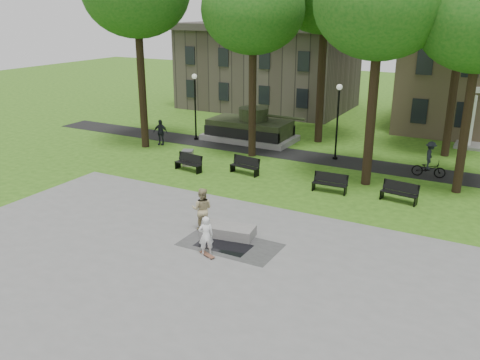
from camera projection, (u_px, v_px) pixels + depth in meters
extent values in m
plane|color=#2E5B15|center=(233.00, 228.00, 22.18)|extent=(120.00, 120.00, 0.00)
cube|color=gray|center=(165.00, 278.00, 18.02)|extent=(22.00, 16.00, 0.02)
cube|color=black|center=(326.00, 159.00, 32.16)|extent=(44.00, 2.60, 0.01)
cube|color=#4C443D|center=(269.00, 69.00, 48.03)|extent=(15.00, 10.00, 7.20)
cylinder|color=black|center=(142.00, 81.00, 33.65)|extent=(0.52, 0.52, 8.96)
cylinder|color=black|center=(252.00, 94.00, 31.66)|extent=(0.48, 0.48, 8.00)
ellipsoid|color=#144E12|center=(253.00, 10.00, 30.04)|extent=(6.20, 6.20, 5.27)
cylinder|color=black|center=(372.00, 108.00, 26.32)|extent=(0.50, 0.50, 8.32)
ellipsoid|color=#144E12|center=(381.00, 2.00, 24.65)|extent=(6.60, 6.60, 5.61)
cylinder|color=black|center=(467.00, 119.00, 25.22)|extent=(0.46, 0.46, 7.68)
cylinder|color=black|center=(321.00, 76.00, 34.89)|extent=(0.54, 0.54, 9.28)
cylinder|color=black|center=(454.00, 89.00, 31.57)|extent=(0.50, 0.50, 8.64)
cylinder|color=black|center=(195.00, 110.00, 36.22)|extent=(0.12, 0.12, 4.40)
sphere|color=silver|center=(194.00, 76.00, 35.46)|extent=(0.36, 0.36, 0.36)
cylinder|color=black|center=(196.00, 139.00, 36.90)|extent=(0.32, 0.32, 0.16)
cylinder|color=black|center=(337.00, 125.00, 31.47)|extent=(0.12, 0.12, 4.40)
sphere|color=silver|center=(339.00, 87.00, 30.71)|extent=(0.36, 0.36, 0.36)
cylinder|color=black|center=(335.00, 158.00, 32.15)|extent=(0.32, 0.32, 0.16)
cube|color=gray|center=(250.00, 138.00, 36.70)|extent=(6.50, 3.40, 0.40)
cube|color=#2C351C|center=(250.00, 127.00, 36.45)|extent=(5.80, 2.80, 1.10)
cube|color=black|center=(241.00, 134.00, 35.40)|extent=(5.80, 0.35, 0.70)
cube|color=black|center=(258.00, 126.00, 37.64)|extent=(5.80, 0.35, 0.70)
cylinder|color=#2C351C|center=(253.00, 114.00, 36.00)|extent=(2.10, 2.10, 0.90)
cylinder|color=#2C351C|center=(283.00, 117.00, 34.96)|extent=(3.20, 0.18, 0.18)
cube|color=black|center=(223.00, 246.00, 20.45)|extent=(2.20, 1.20, 0.00)
cube|color=gray|center=(228.00, 231.00, 21.27)|extent=(2.33, 1.32, 0.45)
cube|color=brown|center=(207.00, 255.00, 19.59)|extent=(0.80, 0.47, 0.07)
imported|color=white|center=(206.00, 236.00, 19.47)|extent=(0.69, 0.67, 1.60)
imported|color=tan|center=(202.00, 209.00, 21.64)|extent=(1.11, 0.99, 1.89)
imported|color=#20222B|center=(160.00, 132.00, 35.30)|extent=(1.11, 0.65, 1.77)
imported|color=black|center=(429.00, 169.00, 28.68)|extent=(1.89, 0.82, 0.96)
imported|color=black|center=(430.00, 156.00, 28.44)|extent=(0.69, 1.09, 1.60)
cube|color=black|center=(188.00, 164.00, 29.71)|extent=(1.85, 0.73, 0.05)
cube|color=black|center=(190.00, 158.00, 29.80)|extent=(1.80, 0.43, 0.50)
cube|color=black|center=(176.00, 165.00, 30.17)|extent=(0.13, 0.45, 0.45)
cube|color=black|center=(200.00, 169.00, 29.40)|extent=(0.13, 0.45, 0.45)
cube|color=black|center=(244.00, 167.00, 29.15)|extent=(1.84, 0.69, 0.05)
cube|color=black|center=(246.00, 161.00, 29.24)|extent=(1.80, 0.39, 0.50)
cube|color=black|center=(232.00, 168.00, 29.61)|extent=(0.12, 0.45, 0.45)
cube|color=black|center=(258.00, 173.00, 28.84)|extent=(0.12, 0.45, 0.45)
cube|color=black|center=(330.00, 184.00, 26.25)|extent=(1.82, 0.52, 0.05)
cube|color=black|center=(331.00, 178.00, 26.34)|extent=(1.80, 0.22, 0.50)
cube|color=black|center=(314.00, 186.00, 26.71)|extent=(0.08, 0.45, 0.45)
cube|color=black|center=(345.00, 191.00, 25.94)|extent=(0.08, 0.45, 0.45)
cube|color=black|center=(399.00, 194.00, 24.93)|extent=(1.84, 0.69, 0.05)
cube|color=black|center=(401.00, 187.00, 25.01)|extent=(1.80, 0.39, 0.50)
cube|color=black|center=(381.00, 195.00, 25.39)|extent=(0.12, 0.45, 0.45)
cube|color=black|center=(416.00, 201.00, 24.62)|extent=(0.12, 0.45, 0.45)
cube|color=#B8AE98|center=(188.00, 158.00, 30.78)|extent=(0.78, 0.78, 0.90)
cube|color=#4C4C4C|center=(188.00, 151.00, 30.62)|extent=(0.86, 0.86, 0.06)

